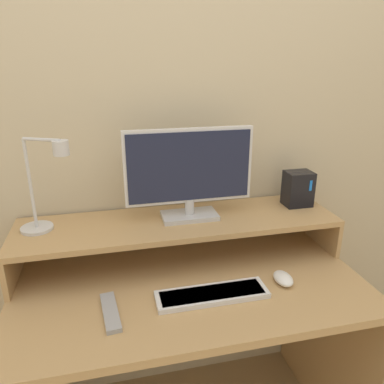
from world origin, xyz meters
name	(u,v)px	position (x,y,z in m)	size (l,w,h in m)	color
wall_back	(169,133)	(0.00, 0.72, 1.25)	(6.00, 0.05, 2.50)	beige
desk	(190,331)	(0.00, 0.34, 0.55)	(1.26, 0.69, 0.78)	tan
monitor_shelf	(179,225)	(0.00, 0.52, 0.92)	(1.26, 0.33, 0.16)	tan
monitor	(189,172)	(0.04, 0.54, 1.13)	(0.50, 0.12, 0.36)	#BCBCC1
desk_lamp	(45,188)	(-0.48, 0.54, 1.11)	(0.21, 0.15, 0.35)	silver
router_dock	(298,189)	(0.53, 0.56, 1.02)	(0.11, 0.09, 0.15)	black
keyboard	(212,294)	(0.05, 0.23, 0.79)	(0.38, 0.11, 0.02)	silver
mouse	(283,278)	(0.33, 0.25, 0.80)	(0.06, 0.10, 0.04)	white
remote_control	(110,312)	(-0.29, 0.22, 0.79)	(0.06, 0.20, 0.02)	#99999E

